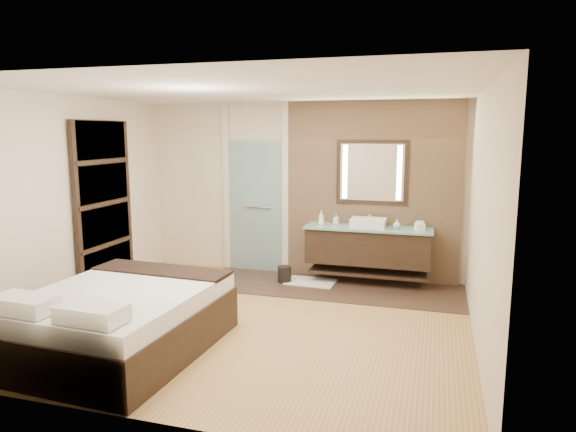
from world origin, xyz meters
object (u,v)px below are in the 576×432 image
(mirror_unit, at_px, (372,172))
(waste_bin, at_px, (284,275))
(bed, at_px, (120,320))
(vanity, at_px, (368,246))

(mirror_unit, bearing_deg, waste_bin, -156.33)
(mirror_unit, bearing_deg, bed, -122.71)
(vanity, bearing_deg, waste_bin, -166.53)
(bed, xyz_separation_m, waste_bin, (0.93, 2.79, -0.21))
(vanity, height_order, bed, vanity)
(mirror_unit, xyz_separation_m, bed, (-2.13, -3.31, -1.32))
(bed, height_order, waste_bin, bed)
(mirror_unit, bearing_deg, vanity, -90.00)
(mirror_unit, xyz_separation_m, waste_bin, (-1.20, -0.53, -1.52))
(vanity, distance_m, mirror_unit, 1.10)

